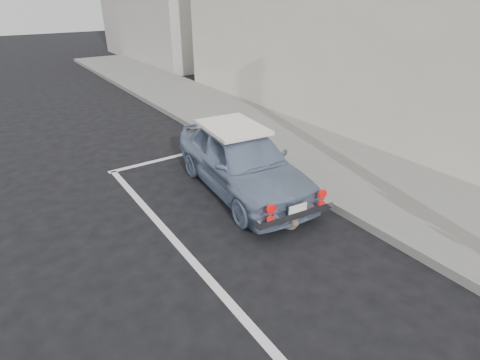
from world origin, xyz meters
The scene contains 5 objects.
sidewalk centered at (3.20, 2.00, 0.07)m, with size 2.80×40.00×0.15m, color slate.
pline_front centered at (0.50, 6.50, 0.00)m, with size 3.00×0.12×0.01m, color silver.
pline_side centered at (-0.90, 3.00, 0.00)m, with size 0.12×7.00×0.01m, color silver.
retro_coupe centered at (0.95, 4.28, 0.62)m, with size 1.82×3.76×1.23m.
cat centered at (0.79, 2.70, 0.13)m, with size 0.23×0.53×0.28m.
Camera 1 is at (-2.76, -1.08, 3.47)m, focal length 28.00 mm.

